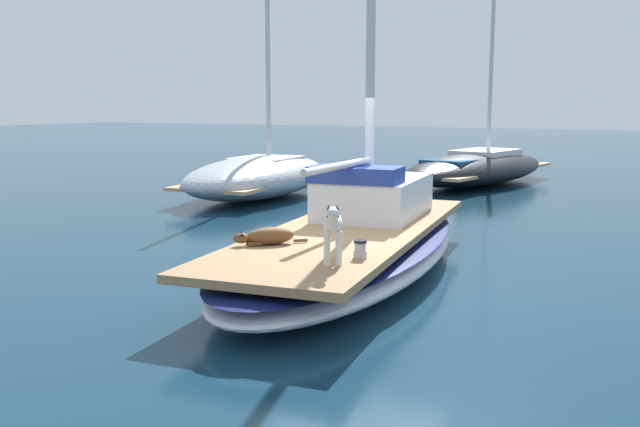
{
  "coord_description": "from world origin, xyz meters",
  "views": [
    {
      "loc": [
        3.85,
        -8.95,
        2.42
      ],
      "look_at": [
        0.0,
        -1.0,
        1.01
      ],
      "focal_mm": 38.91,
      "sensor_mm": 36.0,
      "label": 1
    }
  ],
  "objects_px": {
    "dog_white": "(333,226)",
    "sailboat_main": "(350,250)",
    "dog_brown": "(268,236)",
    "moored_boat_far_astern": "(477,167)",
    "moored_boat_port_side": "(259,175)",
    "deck_winch": "(360,250)"
  },
  "relations": [
    {
      "from": "moored_boat_port_side",
      "to": "moored_boat_far_astern",
      "type": "relative_size",
      "value": 0.89
    },
    {
      "from": "dog_white",
      "to": "sailboat_main",
      "type": "bearing_deg",
      "value": 108.24
    },
    {
      "from": "dog_white",
      "to": "dog_brown",
      "type": "relative_size",
      "value": 1.16
    },
    {
      "from": "dog_brown",
      "to": "moored_boat_port_side",
      "type": "relative_size",
      "value": 0.11
    },
    {
      "from": "dog_brown",
      "to": "dog_white",
      "type": "bearing_deg",
      "value": -25.79
    },
    {
      "from": "dog_brown",
      "to": "moored_boat_far_astern",
      "type": "xyz_separation_m",
      "value": [
        -0.5,
        13.4,
        -0.26
      ]
    },
    {
      "from": "moored_boat_port_side",
      "to": "moored_boat_far_astern",
      "type": "bearing_deg",
      "value": 50.56
    },
    {
      "from": "sailboat_main",
      "to": "dog_brown",
      "type": "xyz_separation_m",
      "value": [
        -0.47,
        -1.55,
        0.43
      ]
    },
    {
      "from": "dog_white",
      "to": "moored_boat_far_astern",
      "type": "relative_size",
      "value": 0.12
    },
    {
      "from": "sailboat_main",
      "to": "moored_boat_port_side",
      "type": "relative_size",
      "value": 1.1
    },
    {
      "from": "dog_brown",
      "to": "moored_boat_far_astern",
      "type": "distance_m",
      "value": 13.41
    },
    {
      "from": "sailboat_main",
      "to": "dog_brown",
      "type": "relative_size",
      "value": 9.76
    },
    {
      "from": "deck_winch",
      "to": "dog_brown",
      "type": "bearing_deg",
      "value": 171.36
    },
    {
      "from": "dog_brown",
      "to": "moored_boat_far_astern",
      "type": "bearing_deg",
      "value": 92.14
    },
    {
      "from": "dog_brown",
      "to": "sailboat_main",
      "type": "bearing_deg",
      "value": 73.24
    },
    {
      "from": "dog_brown",
      "to": "moored_boat_port_side",
      "type": "distance_m",
      "value": 9.41
    },
    {
      "from": "sailboat_main",
      "to": "deck_winch",
      "type": "relative_size",
      "value": 35.37
    },
    {
      "from": "sailboat_main",
      "to": "dog_white",
      "type": "height_order",
      "value": "dog_white"
    },
    {
      "from": "dog_white",
      "to": "dog_brown",
      "type": "xyz_separation_m",
      "value": [
        -1.16,
        0.56,
        -0.32
      ]
    },
    {
      "from": "sailboat_main",
      "to": "moored_boat_far_astern",
      "type": "bearing_deg",
      "value": 94.67
    },
    {
      "from": "sailboat_main",
      "to": "moored_boat_far_astern",
      "type": "distance_m",
      "value": 11.89
    },
    {
      "from": "moored_boat_port_side",
      "to": "moored_boat_far_astern",
      "type": "distance_m",
      "value": 6.96
    }
  ]
}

